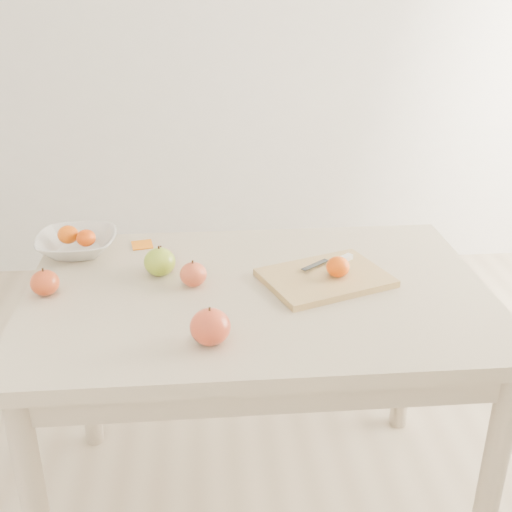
{
  "coord_description": "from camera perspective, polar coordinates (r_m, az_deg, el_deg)",
  "views": [
    {
      "loc": [
        -0.13,
        -1.47,
        1.52
      ],
      "look_at": [
        0.0,
        0.05,
        0.82
      ],
      "focal_mm": 45.0,
      "sensor_mm": 36.0,
      "label": 1
    }
  ],
  "objects": [
    {
      "name": "apple_red_a",
      "position": [
        1.77,
        -8.39,
        -0.28
      ],
      "size": [
        0.07,
        0.07,
        0.06
      ],
      "primitive_type": "ellipsoid",
      "color": "#A41720",
      "rests_on": "table"
    },
    {
      "name": "board_tangerine",
      "position": [
        1.69,
        7.29,
        -0.95
      ],
      "size": [
        0.06,
        0.06,
        0.05
      ],
      "primitive_type": "ellipsoid",
      "color": "#EA6208",
      "rests_on": "cutting_board"
    },
    {
      "name": "bowl_tangerine_near",
      "position": [
        1.93,
        -16.37,
        1.85
      ],
      "size": [
        0.06,
        0.06,
        0.05
      ],
      "primitive_type": "ellipsoid",
      "color": "#E75D08",
      "rests_on": "fruit_bowl"
    },
    {
      "name": "fruit_bowl",
      "position": [
        1.93,
        -15.61,
        1.04
      ],
      "size": [
        0.23,
        0.23,
        0.06
      ],
      "primitive_type": "imported",
      "color": "silver",
      "rests_on": "table"
    },
    {
      "name": "apple_red_b",
      "position": [
        1.68,
        -5.6,
        -1.63
      ],
      "size": [
        0.07,
        0.07,
        0.06
      ],
      "primitive_type": "ellipsoid",
      "color": "#A71F2C",
      "rests_on": "table"
    },
    {
      "name": "apple_red_c",
      "position": [
        1.42,
        -4.09,
        -6.3
      ],
      "size": [
        0.09,
        0.09,
        0.08
      ],
      "primitive_type": "ellipsoid",
      "color": "maroon",
      "rests_on": "table"
    },
    {
      "name": "bowl_tangerine_far",
      "position": [
        1.9,
        -14.87,
        1.57
      ],
      "size": [
        0.06,
        0.06,
        0.05
      ],
      "primitive_type": "ellipsoid",
      "color": "#DE4D07",
      "rests_on": "fruit_bowl"
    },
    {
      "name": "orange_peel_b",
      "position": [
        1.87,
        -8.49,
        0.05
      ],
      "size": [
        0.05,
        0.04,
        0.01
      ],
      "primitive_type": "cube",
      "rotation": [
        -0.14,
        0.0,
        0.21
      ],
      "color": "#CF580E",
      "rests_on": "table"
    },
    {
      "name": "cutting_board",
      "position": [
        1.71,
        6.17,
        -1.94
      ],
      "size": [
        0.38,
        0.33,
        0.02
      ],
      "primitive_type": "cube",
      "rotation": [
        0.0,
        0.0,
        0.35
      ],
      "color": "tan",
      "rests_on": "table"
    },
    {
      "name": "apple_red_d",
      "position": [
        1.71,
        -18.26,
        -2.27
      ],
      "size": [
        0.07,
        0.07,
        0.07
      ],
      "primitive_type": "ellipsoid",
      "color": "maroon",
      "rests_on": "table"
    },
    {
      "name": "orange_peel_a",
      "position": [
        1.94,
        -10.07,
        0.86
      ],
      "size": [
        0.07,
        0.06,
        0.01
      ],
      "primitive_type": "cube",
      "rotation": [
        0.21,
        0.0,
        0.21
      ],
      "color": "orange",
      "rests_on": "table"
    },
    {
      "name": "paring_knife",
      "position": [
        1.77,
        7.26,
        -0.4
      ],
      "size": [
        0.16,
        0.09,
        0.01
      ],
      "color": "white",
      "rests_on": "cutting_board"
    },
    {
      "name": "apple_green",
      "position": [
        1.74,
        -8.56,
        -0.51
      ],
      "size": [
        0.09,
        0.09,
        0.08
      ],
      "primitive_type": "ellipsoid",
      "color": "#6EA018",
      "rests_on": "table"
    },
    {
      "name": "ground",
      "position": [
        2.12,
        0.12,
        -21.19
      ],
      "size": [
        3.5,
        3.5,
        0.0
      ],
      "primitive_type": "plane",
      "color": "#C6B293",
      "rests_on": "ground"
    },
    {
      "name": "table",
      "position": [
        1.71,
        0.14,
        -5.84
      ],
      "size": [
        1.2,
        0.8,
        0.75
      ],
      "color": "#C6B496",
      "rests_on": "ground"
    }
  ]
}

